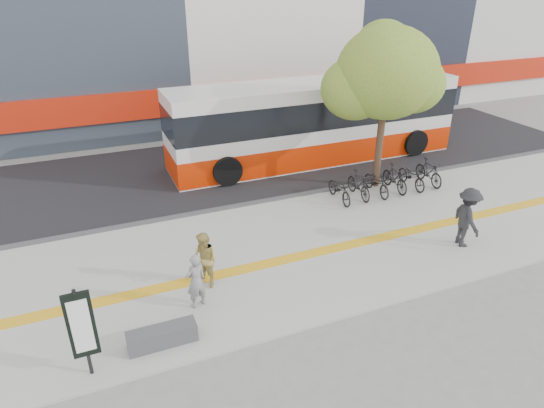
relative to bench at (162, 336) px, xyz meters
name	(u,v)px	position (x,y,z in m)	size (l,w,h in m)	color
ground	(250,292)	(2.60, 1.20, -0.30)	(120.00, 120.00, 0.00)	slate
sidewalk	(233,263)	(2.60, 2.70, -0.27)	(40.00, 7.00, 0.08)	gray
tactile_strip	(238,270)	(2.60, 2.20, -0.22)	(40.00, 0.45, 0.01)	gold
street	(178,175)	(2.60, 10.20, -0.28)	(40.00, 8.00, 0.06)	black
curb	(202,213)	(2.60, 6.20, -0.23)	(40.00, 0.25, 0.14)	#3D3D3F
bench	(162,336)	(0.00, 0.00, 0.00)	(1.60, 0.45, 0.45)	#3D3D3F
signboard	(82,327)	(-1.60, -0.31, 1.06)	(0.55, 0.10, 2.20)	black
street_tree	(384,75)	(9.78, 6.02, 4.21)	(4.40, 3.80, 6.31)	#3D261C
bus	(315,124)	(8.91, 9.70, 1.43)	(13.36, 3.17, 3.56)	silver
bicycle_row	(385,180)	(9.75, 5.20, 0.27)	(4.81, 1.81, 1.04)	black
seated_woman	(196,281)	(1.11, 1.08, 0.54)	(0.56, 0.37, 1.54)	black
pedestrian_tan	(205,260)	(1.56, 1.86, 0.58)	(0.79, 0.61, 1.62)	#A9964D
pedestrian_dark	(467,217)	(9.70, 0.85, 0.75)	(1.26, 0.72, 1.95)	black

